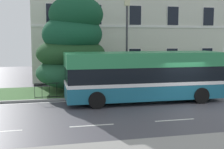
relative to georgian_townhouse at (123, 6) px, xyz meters
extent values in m
cube|color=#444249|center=(0.18, -14.48, -7.00)|extent=(60.00, 56.00, 0.06)
cube|color=silver|center=(0.18, -10.83, -6.96)|extent=(54.00, 0.14, 0.01)
cube|color=silver|center=(-5.82, -16.28, -6.96)|extent=(2.00, 0.12, 0.01)
cube|color=silver|center=(-1.82, -16.28, -6.96)|extent=(2.00, 0.12, 0.01)
cube|color=#9E9E99|center=(0.18, -10.36, -6.91)|extent=(57.00, 0.24, 0.12)
cube|color=#44713A|center=(0.18, -7.80, -6.91)|extent=(57.00, 4.87, 0.12)
cube|color=silver|center=(0.00, 0.00, -0.87)|extent=(17.39, 8.08, 11.95)
cube|color=white|center=(0.00, -4.07, -2.09)|extent=(17.39, 0.06, 0.20)
cube|color=#2D333D|center=(0.00, -4.08, -5.75)|extent=(1.10, 0.06, 2.20)
cube|color=white|center=(-6.95, -4.08, -4.83)|extent=(1.14, 0.04, 1.71)
cube|color=black|center=(-6.95, -4.10, -4.83)|extent=(1.04, 0.03, 1.61)
cube|color=white|center=(-3.48, -4.08, -4.83)|extent=(1.14, 0.04, 1.71)
cube|color=black|center=(-3.48, -4.10, -4.83)|extent=(1.04, 0.03, 1.61)
cube|color=white|center=(0.00, -4.08, -4.83)|extent=(1.14, 0.04, 1.71)
cube|color=black|center=(0.00, -4.10, -4.83)|extent=(1.04, 0.03, 1.61)
cube|color=white|center=(3.48, -4.08, -4.83)|extent=(1.14, 0.04, 1.71)
cube|color=black|center=(3.48, -4.10, -4.83)|extent=(1.04, 0.03, 1.61)
cube|color=white|center=(6.95, -4.08, -4.83)|extent=(1.14, 0.04, 1.71)
cube|color=black|center=(6.95, -4.10, -4.83)|extent=(1.04, 0.03, 1.61)
cube|color=white|center=(-6.95, -4.08, -1.15)|extent=(1.14, 0.04, 1.71)
cube|color=black|center=(-6.95, -4.10, -1.15)|extent=(1.04, 0.03, 1.61)
cube|color=white|center=(-3.48, -4.08, -1.15)|extent=(1.14, 0.04, 1.71)
cube|color=black|center=(-3.48, -4.10, -1.15)|extent=(1.04, 0.03, 1.61)
cube|color=white|center=(0.00, -4.08, -1.15)|extent=(1.14, 0.04, 1.71)
cube|color=black|center=(0.00, -4.10, -1.15)|extent=(1.04, 0.03, 1.61)
cube|color=white|center=(3.48, -4.08, -1.15)|extent=(1.14, 0.04, 1.71)
cube|color=black|center=(3.48, -4.10, -1.15)|extent=(1.04, 0.03, 1.61)
cube|color=white|center=(6.95, -4.08, -1.15)|extent=(1.14, 0.04, 1.71)
cube|color=black|center=(6.95, -4.10, -1.15)|extent=(1.04, 0.03, 1.61)
cube|color=black|center=(0.00, -10.08, -5.90)|extent=(16.83, 0.04, 0.04)
cube|color=black|center=(0.00, -10.08, -6.77)|extent=(16.83, 0.04, 0.04)
cylinder|color=black|center=(-8.42, -10.08, -6.37)|extent=(0.02, 0.02, 0.95)
cylinder|color=black|center=(-7.96, -10.08, -6.37)|extent=(0.02, 0.02, 0.95)
cylinder|color=black|center=(-7.51, -10.08, -6.37)|extent=(0.02, 0.02, 0.95)
cylinder|color=black|center=(-7.05, -10.08, -6.37)|extent=(0.02, 0.02, 0.95)
cylinder|color=black|center=(-6.60, -10.08, -6.37)|extent=(0.02, 0.02, 0.95)
cylinder|color=black|center=(-6.14, -10.08, -6.37)|extent=(0.02, 0.02, 0.95)
cylinder|color=black|center=(-5.69, -10.08, -6.37)|extent=(0.02, 0.02, 0.95)
cylinder|color=black|center=(-5.23, -10.08, -6.37)|extent=(0.02, 0.02, 0.95)
cylinder|color=black|center=(-4.78, -10.08, -6.37)|extent=(0.02, 0.02, 0.95)
cylinder|color=black|center=(-4.32, -10.08, -6.37)|extent=(0.02, 0.02, 0.95)
cylinder|color=black|center=(-3.87, -10.08, -6.37)|extent=(0.02, 0.02, 0.95)
cylinder|color=black|center=(-3.41, -10.08, -6.37)|extent=(0.02, 0.02, 0.95)
cylinder|color=black|center=(-2.96, -10.08, -6.37)|extent=(0.02, 0.02, 0.95)
cylinder|color=black|center=(-2.50, -10.08, -6.37)|extent=(0.02, 0.02, 0.95)
cylinder|color=black|center=(-2.05, -10.08, -6.37)|extent=(0.02, 0.02, 0.95)
cylinder|color=black|center=(-1.59, -10.08, -6.37)|extent=(0.02, 0.02, 0.95)
cylinder|color=black|center=(-1.14, -10.08, -6.37)|extent=(0.02, 0.02, 0.95)
cylinder|color=black|center=(-0.68, -10.08, -6.37)|extent=(0.02, 0.02, 0.95)
cylinder|color=black|center=(-0.23, -10.08, -6.37)|extent=(0.02, 0.02, 0.95)
cylinder|color=black|center=(0.23, -10.08, -6.37)|extent=(0.02, 0.02, 0.95)
cylinder|color=black|center=(0.68, -10.08, -6.37)|extent=(0.02, 0.02, 0.95)
cylinder|color=black|center=(1.14, -10.08, -6.37)|extent=(0.02, 0.02, 0.95)
cylinder|color=black|center=(1.59, -10.08, -6.37)|extent=(0.02, 0.02, 0.95)
cylinder|color=black|center=(2.05, -10.08, -6.37)|extent=(0.02, 0.02, 0.95)
cylinder|color=black|center=(2.50, -10.08, -6.37)|extent=(0.02, 0.02, 0.95)
cylinder|color=black|center=(2.96, -10.08, -6.37)|extent=(0.02, 0.02, 0.95)
cylinder|color=black|center=(3.41, -10.08, -6.37)|extent=(0.02, 0.02, 0.95)
cylinder|color=black|center=(3.87, -10.08, -6.37)|extent=(0.02, 0.02, 0.95)
cylinder|color=black|center=(4.32, -10.08, -6.37)|extent=(0.02, 0.02, 0.95)
cylinder|color=black|center=(4.78, -10.08, -6.37)|extent=(0.02, 0.02, 0.95)
cylinder|color=#423328|center=(-5.65, -7.98, -5.89)|extent=(0.54, 0.54, 1.91)
ellipsoid|color=#1C4B2F|center=(-5.57, -7.82, -5.51)|extent=(5.60, 5.60, 2.29)
ellipsoid|color=#1D4221|center=(-5.90, -7.79, -4.16)|extent=(4.85, 4.85, 2.26)
ellipsoid|color=#15492F|center=(-5.80, -8.01, -2.82)|extent=(4.17, 4.17, 2.77)
ellipsoid|color=#134429|center=(-5.54, -8.17, -1.47)|extent=(3.74, 3.74, 2.64)
cube|color=#1D6782|center=(-1.84, -11.91, -6.21)|extent=(9.60, 2.66, 1.00)
cube|color=white|center=(-1.84, -11.91, -5.75)|extent=(9.62, 2.68, 0.20)
cube|color=black|center=(-1.84, -11.91, -5.23)|extent=(9.52, 2.62, 0.95)
cube|color=#2D8B53|center=(-1.84, -11.91, -4.34)|extent=(9.60, 2.66, 0.83)
cube|color=black|center=(2.96, -11.97, -5.28)|extent=(0.09, 2.14, 0.87)
cube|color=black|center=(2.96, -11.97, -4.39)|extent=(0.08, 1.83, 0.53)
cylinder|color=silver|center=(2.97, -11.15, -6.49)|extent=(0.04, 0.20, 0.20)
cylinder|color=silver|center=(2.96, -12.78, -6.49)|extent=(0.04, 0.20, 0.20)
cylinder|color=black|center=(1.33, -10.72, -6.49)|extent=(0.96, 0.31, 0.96)
cylinder|color=black|center=(1.30, -13.17, -6.49)|extent=(0.96, 0.31, 0.96)
cylinder|color=black|center=(-4.98, -10.65, -6.49)|extent=(0.96, 0.31, 0.96)
cylinder|color=black|center=(-5.01, -13.09, -6.49)|extent=(0.96, 0.31, 0.96)
cylinder|color=#333338|center=(-2.30, -9.54, -3.90)|extent=(0.14, 0.14, 5.89)
cube|color=beige|center=(-2.30, -9.54, -0.78)|extent=(0.36, 0.24, 0.36)
camera|label=1|loc=(-7.96, -29.39, -3.05)|focal=48.82mm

